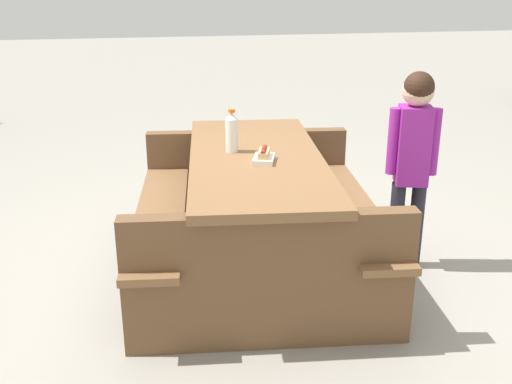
% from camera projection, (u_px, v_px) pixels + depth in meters
% --- Properties ---
extents(ground_plane, '(30.00, 30.00, 0.00)m').
position_uv_depth(ground_plane, '(256.00, 272.00, 3.73)').
color(ground_plane, gray).
rests_on(ground_plane, ground).
extents(picnic_table, '(1.95, 1.60, 0.75)m').
position_uv_depth(picnic_table, '(256.00, 205.00, 3.58)').
color(picnic_table, brown).
rests_on(picnic_table, ground).
extents(soda_bottle, '(0.07, 0.07, 0.25)m').
position_uv_depth(soda_bottle, '(232.00, 132.00, 3.51)').
color(soda_bottle, silver).
rests_on(soda_bottle, picnic_table).
extents(hotdog_tray, '(0.20, 0.16, 0.08)m').
position_uv_depth(hotdog_tray, '(264.00, 156.00, 3.35)').
color(hotdog_tray, white).
rests_on(hotdog_tray, picnic_table).
extents(child_in_coat, '(0.22, 0.29, 1.22)m').
position_uv_depth(child_in_coat, '(413.00, 146.00, 3.55)').
color(child_in_coat, '#262633').
rests_on(child_in_coat, ground).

